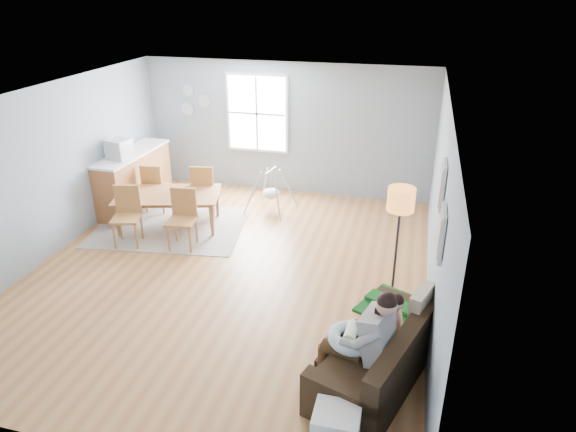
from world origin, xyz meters
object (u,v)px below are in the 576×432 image
(floor_lamp, at_px, (400,210))
(chair_se, at_px, (183,214))
(counter, at_px, (134,179))
(toddler, at_px, (386,318))
(storage_cube, at_px, (335,431))
(chair_nw, at_px, (155,185))
(chair_ne, at_px, (204,186))
(sofa, at_px, (383,358))
(dining_table, at_px, (169,211))
(monitor, at_px, (119,149))
(chair_sw, at_px, (127,211))
(baby_swing, at_px, (271,193))
(father, at_px, (364,337))

(floor_lamp, xyz_separation_m, chair_se, (-3.55, 0.92, -0.87))
(counter, bearing_deg, chair_se, -38.69)
(toddler, xyz_separation_m, floor_lamp, (0.01, 1.32, 0.76))
(storage_cube, relative_size, chair_se, 0.48)
(chair_nw, relative_size, chair_ne, 0.97)
(sofa, bearing_deg, storage_cube, -107.26)
(floor_lamp, xyz_separation_m, chair_ne, (-3.72, 2.21, -0.87))
(dining_table, height_order, monitor, monitor)
(storage_cube, height_order, dining_table, dining_table)
(chair_sw, bearing_deg, chair_nw, 97.62)
(chair_nw, bearing_deg, toddler, -36.06)
(chair_sw, xyz_separation_m, counter, (-0.70, 1.46, -0.02))
(sofa, bearing_deg, chair_ne, 134.87)
(chair_nw, bearing_deg, monitor, -158.44)
(chair_nw, relative_size, baby_swing, 1.01)
(counter, bearing_deg, chair_nw, -17.67)
(toddler, bearing_deg, baby_swing, 122.15)
(chair_sw, distance_m, chair_ne, 1.63)
(chair_sw, xyz_separation_m, baby_swing, (1.98, 1.89, -0.21))
(floor_lamp, relative_size, chair_nw, 1.80)
(chair_ne, bearing_deg, storage_cube, -55.21)
(sofa, height_order, monitor, monitor)
(sofa, bearing_deg, toddler, 91.88)
(counter, bearing_deg, sofa, -35.93)
(storage_cube, bearing_deg, monitor, 137.11)
(counter, bearing_deg, chair_sw, -64.31)
(toddler, height_order, baby_swing, toddler)
(storage_cube, bearing_deg, chair_ne, 124.79)
(sofa, bearing_deg, chair_nw, 142.37)
(chair_se, distance_m, baby_swing, 2.05)
(chair_sw, relative_size, chair_ne, 1.01)
(father, bearing_deg, toddler, 65.06)
(baby_swing, bearing_deg, dining_table, -143.32)
(father, xyz_separation_m, chair_se, (-3.33, 2.67, -0.12))
(counter, relative_size, monitor, 4.55)
(floor_lamp, relative_size, monitor, 3.95)
(storage_cube, distance_m, chair_se, 4.79)
(toddler, distance_m, floor_lamp, 1.52)
(toddler, bearing_deg, floor_lamp, 89.49)
(chair_sw, bearing_deg, toddler, -25.08)
(chair_se, relative_size, chair_nw, 1.03)
(father, xyz_separation_m, chair_sw, (-4.29, 2.54, -0.12))
(monitor, xyz_separation_m, baby_swing, (2.68, 0.81, -0.92))
(chair_sw, height_order, chair_ne, chair_sw)
(toddler, distance_m, counter, 6.31)
(sofa, distance_m, chair_nw, 5.91)
(father, height_order, chair_nw, father)
(chair_se, bearing_deg, counter, 141.31)
(storage_cube, distance_m, chair_nw, 6.41)
(chair_ne, bearing_deg, chair_nw, -172.34)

